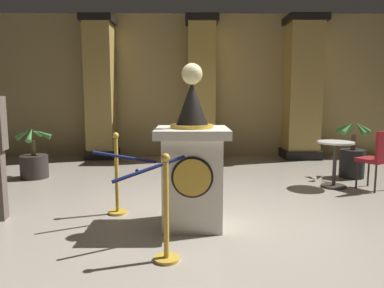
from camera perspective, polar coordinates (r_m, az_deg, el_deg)
name	(u,v)px	position (r m, az deg, el deg)	size (l,w,h in m)	color
ground_plane	(213,217)	(4.62, 3.32, -11.38)	(11.36, 11.36, 0.00)	#9E9384
back_wall	(201,86)	(9.20, 1.41, 9.09)	(11.36, 0.16, 3.49)	tan
pedestal_clock	(192,165)	(4.16, 0.00, -3.31)	(0.82, 0.82, 1.86)	silver
stanchion_near	(117,185)	(4.73, -11.73, -6.41)	(0.24, 0.24, 1.05)	gold
stanchion_far	(166,224)	(3.37, -4.08, -12.47)	(0.24, 0.24, 1.00)	gold
velvet_rope	(137,163)	(3.94, -8.70, -2.93)	(1.05, 1.06, 0.22)	#141947
column_left	(100,89)	(9.00, -14.22, 8.37)	(0.75, 0.75, 3.35)	black
column_right	(302,89)	(9.16, 16.95, 8.26)	(0.90, 0.90, 3.35)	black
column_centre_rear	(201,89)	(8.75, 1.51, 8.63)	(0.77, 0.77, 3.35)	black
potted_palm_left	(34,163)	(7.25, -23.60, -2.71)	(0.67, 0.66, 0.97)	#2D2823
potted_palm_right	(352,158)	(7.31, 23.90, -2.08)	(0.64, 0.64, 1.08)	black
cafe_table	(335,158)	(6.39, 21.60, -2.09)	(0.58, 0.58, 0.76)	#332D28
cafe_chair_red	(378,155)	(6.43, 27.22, -1.55)	(0.55, 0.55, 0.96)	black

